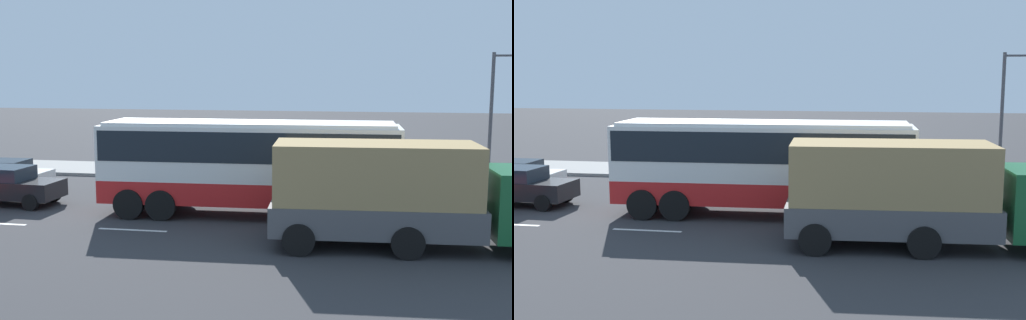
{
  "view_description": "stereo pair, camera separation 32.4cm",
  "coord_description": "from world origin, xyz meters",
  "views": [
    {
      "loc": [
        5.86,
        -22.35,
        5.33
      ],
      "look_at": [
        1.9,
        -0.14,
        2.1
      ],
      "focal_mm": 44.16,
      "sensor_mm": 36.0,
      "label": 1
    },
    {
      "loc": [
        5.54,
        -22.41,
        5.33
      ],
      "look_at": [
        1.9,
        -0.14,
        2.1
      ],
      "focal_mm": 44.16,
      "sensor_mm": 36.0,
      "label": 2
    }
  ],
  "objects": [
    {
      "name": "street_lamp",
      "position": [
        11.58,
        7.81,
        3.63
      ],
      "size": [
        1.66,
        0.24,
        5.98
      ],
      "color": "#47474C",
      "rests_on": "sidewalk_curb"
    },
    {
      "name": "pedestrian_near_curb",
      "position": [
        6.23,
        8.16,
        1.14
      ],
      "size": [
        0.32,
        0.32,
        1.72
      ],
      "rotation": [
        0.0,
        0.0,
        3.13
      ],
      "color": "black",
      "rests_on": "sidewalk_curb"
    },
    {
      "name": "pedestrian_at_crossing",
      "position": [
        -5.91,
        8.76,
        1.04
      ],
      "size": [
        0.32,
        0.32,
        1.56
      ],
      "rotation": [
        0.0,
        0.0,
        3.51
      ],
      "color": "#38334C",
      "rests_on": "sidewalk_curb"
    },
    {
      "name": "car_white_minivan",
      "position": [
        -10.21,
        3.03,
        0.73
      ],
      "size": [
        4.11,
        1.9,
        1.34
      ],
      "rotation": [
        0.0,
        0.0,
        0.0
      ],
      "color": "white",
      "rests_on": "ground_plane"
    },
    {
      "name": "lane_centreline",
      "position": [
        -4.83,
        -2.8,
        0.0
      ],
      "size": [
        27.97,
        0.16,
        0.01
      ],
      "color": "white",
      "rests_on": "ground_plane"
    },
    {
      "name": "coach_bus",
      "position": [
        1.62,
        0.03,
        2.15
      ],
      "size": [
        10.91,
        3.06,
        3.47
      ],
      "rotation": [
        0.0,
        0.0,
        0.03
      ],
      "color": "red",
      "rests_on": "ground_plane"
    },
    {
      "name": "cargo_truck",
      "position": [
        6.96,
        -3.4,
        1.7
      ],
      "size": [
        8.52,
        3.11,
        3.18
      ],
      "rotation": [
        0.0,
        0.0,
        0.06
      ],
      "color": "#19592D",
      "rests_on": "ground_plane"
    },
    {
      "name": "car_black_sedan",
      "position": [
        -8.41,
        0.22,
        0.81
      ],
      "size": [
        4.56,
        2.02,
        1.53
      ],
      "rotation": [
        0.0,
        0.0,
        -0.04
      ],
      "color": "black",
      "rests_on": "ground_plane"
    },
    {
      "name": "ground_plane",
      "position": [
        0.0,
        0.0,
        0.0
      ],
      "size": [
        120.0,
        120.0,
        0.0
      ],
      "primitive_type": "plane",
      "color": "#333335"
    },
    {
      "name": "sidewalk_curb",
      "position": [
        0.0,
        9.08,
        0.07
      ],
      "size": [
        80.0,
        4.0,
        0.15
      ],
      "primitive_type": "cube",
      "color": "gray",
      "rests_on": "ground_plane"
    }
  ]
}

